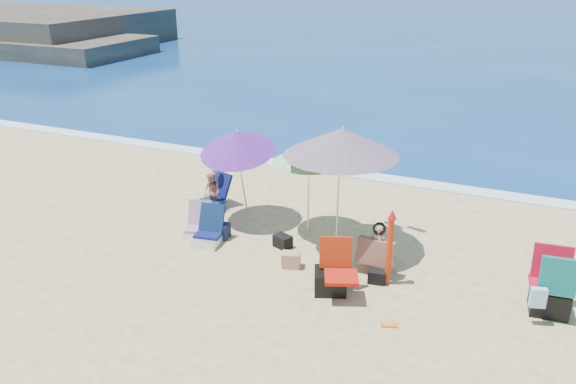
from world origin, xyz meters
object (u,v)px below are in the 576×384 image
at_px(furled_umbrella, 390,244).
at_px(chair_navy, 208,234).
at_px(umbrella_striped, 309,152).
at_px(umbrella_blue, 237,141).
at_px(person_left, 213,191).
at_px(chair_rainbow, 198,227).
at_px(person_center, 377,249).
at_px(umbrella_turquoise, 341,142).
at_px(camp_chair_left, 332,277).
at_px(camp_chair_right, 551,291).

xyz_separation_m(furled_umbrella, chair_navy, (-3.33, 0.09, -0.52)).
xyz_separation_m(umbrella_striped, umbrella_blue, (-1.41, -0.12, 0.06)).
relative_size(furled_umbrella, person_left, 1.43).
distance_m(umbrella_striped, chair_rainbow, 2.50).
bearing_deg(chair_rainbow, umbrella_blue, 62.94).
bearing_deg(umbrella_striped, person_center, -31.91).
bearing_deg(umbrella_striped, umbrella_turquoise, -29.99).
bearing_deg(camp_chair_left, furled_umbrella, 38.86).
bearing_deg(camp_chair_left, camp_chair_right, 13.25).
bearing_deg(chair_navy, umbrella_striped, 37.93).
xyz_separation_m(umbrella_striped, furled_umbrella, (1.84, -1.25, -0.88)).
relative_size(umbrella_turquoise, chair_navy, 3.20).
bearing_deg(umbrella_blue, umbrella_turquoise, -8.14).
bearing_deg(camp_chair_right, chair_rainbow, 178.52).
bearing_deg(person_left, person_center, -17.36).
xyz_separation_m(furled_umbrella, chair_rainbow, (-3.67, 0.29, -0.54)).
relative_size(camp_chair_right, person_center, 1.13).
xyz_separation_m(umbrella_blue, camp_chair_left, (2.53, -1.71, -1.37)).
relative_size(chair_navy, person_center, 0.79).
xyz_separation_m(umbrella_blue, furled_umbrella, (3.25, -1.13, -0.94)).
height_order(umbrella_striped, chair_rainbow, umbrella_striped).
distance_m(umbrella_turquoise, umbrella_blue, 2.19).
height_order(umbrella_striped, furled_umbrella, umbrella_striped).
bearing_deg(chair_rainbow, furled_umbrella, -4.58).
relative_size(umbrella_turquoise, umbrella_blue, 1.12).
height_order(camp_chair_right, person_left, camp_chair_right).
distance_m(camp_chair_right, person_left, 6.48).
xyz_separation_m(chair_rainbow, camp_chair_left, (2.95, -0.88, 0.10)).
bearing_deg(person_left, camp_chair_right, -11.51).
bearing_deg(person_left, camp_chair_left, -31.47).
height_order(camp_chair_left, person_left, person_left).
height_order(camp_chair_left, person_center, person_center).
relative_size(camp_chair_right, person_left, 1.12).
distance_m(chair_navy, camp_chair_left, 2.69).
relative_size(chair_rainbow, camp_chair_left, 0.74).
bearing_deg(person_center, umbrella_blue, 163.75).
relative_size(umbrella_striped, furled_umbrella, 1.42).
bearing_deg(furled_umbrella, camp_chair_left, -141.14).
height_order(umbrella_turquoise, umbrella_blue, umbrella_turquoise).
relative_size(umbrella_striped, person_left, 2.03).
height_order(furled_umbrella, person_left, furled_umbrella).
distance_m(umbrella_blue, chair_rainbow, 1.75).
bearing_deg(chair_rainbow, person_left, 106.41).
distance_m(furled_umbrella, chair_navy, 3.37).
relative_size(umbrella_blue, chair_navy, 2.85).
bearing_deg(umbrella_blue, camp_chair_left, -34.11).
bearing_deg(chair_navy, chair_rainbow, 148.92).
height_order(umbrella_turquoise, person_center, umbrella_turquoise).
bearing_deg(umbrella_striped, furled_umbrella, -34.07).
relative_size(camp_chair_left, person_center, 0.99).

